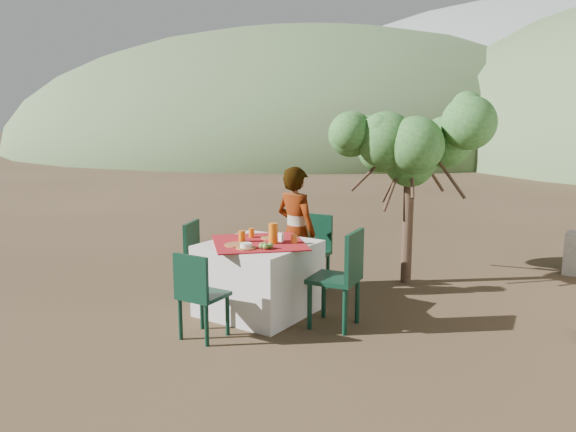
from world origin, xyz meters
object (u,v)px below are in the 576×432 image
(chair_right, at_px, (342,274))
(person, at_px, (296,232))
(table, at_px, (259,277))
(juice_pitcher, at_px, (273,233))
(chair_left, at_px, (201,256))
(shrub_tree, at_px, (417,155))
(chair_far, at_px, (312,248))
(chair_near, at_px, (198,292))

(chair_right, xyz_separation_m, person, (-0.94, 0.62, 0.21))
(table, distance_m, juice_pitcher, 0.52)
(table, xyz_separation_m, chair_left, (-0.84, 0.03, 0.11))
(person, bearing_deg, shrub_tree, -116.60)
(shrub_tree, bearing_deg, juice_pitcher, -111.95)
(chair_far, xyz_separation_m, chair_left, (-0.87, -1.00, -0.01))
(chair_right, height_order, shrub_tree, shrub_tree)
(chair_left, bearing_deg, chair_far, -62.14)
(shrub_tree, bearing_deg, chair_near, -108.17)
(chair_right, relative_size, person, 0.65)
(shrub_tree, bearing_deg, chair_right, -90.03)
(chair_near, relative_size, person, 0.55)
(chair_left, xyz_separation_m, juice_pitcher, (1.00, 0.01, 0.38))
(chair_right, height_order, person, person)
(chair_left, height_order, juice_pitcher, juice_pitcher)
(shrub_tree, bearing_deg, chair_left, -132.59)
(person, distance_m, juice_pitcher, 0.70)
(chair_left, relative_size, person, 0.59)
(chair_near, relative_size, chair_left, 0.94)
(chair_near, relative_size, shrub_tree, 0.41)
(table, distance_m, chair_left, 0.85)
(person, height_order, shrub_tree, shrub_tree)
(chair_near, xyz_separation_m, juice_pitcher, (0.17, 0.96, 0.41))
(table, bearing_deg, person, 89.66)
(chair_near, distance_m, chair_left, 1.26)
(chair_near, relative_size, juice_pitcher, 3.92)
(chair_far, distance_m, chair_right, 1.30)
(table, height_order, chair_near, chair_near)
(chair_near, distance_m, juice_pitcher, 1.05)
(chair_left, distance_m, juice_pitcher, 1.07)
(chair_left, bearing_deg, chair_near, -159.79)
(chair_near, bearing_deg, shrub_tree, -110.99)
(chair_right, distance_m, person, 1.14)
(chair_far, xyz_separation_m, chair_near, (-0.04, -1.95, -0.04))
(person, relative_size, juice_pitcher, 7.10)
(chair_left, bearing_deg, chair_right, -108.98)
(table, relative_size, chair_left, 1.48)
(person, bearing_deg, juice_pitcher, 113.47)
(chair_left, xyz_separation_m, chair_right, (1.78, 0.06, 0.05))
(shrub_tree, height_order, juice_pitcher, shrub_tree)
(chair_near, distance_m, chair_right, 1.39)
(table, height_order, chair_right, chair_right)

